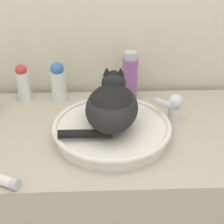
{
  "coord_description": "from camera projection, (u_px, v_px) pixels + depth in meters",
  "views": [
    {
      "loc": [
        0.01,
        -0.63,
        1.44
      ],
      "look_at": [
        0.04,
        0.26,
        0.92
      ],
      "focal_mm": 50.0,
      "sensor_mm": 36.0,
      "label": 1
    }
  ],
  "objects": [
    {
      "name": "wall_back",
      "position": [
        97.0,
        0.0,
        1.24
      ],
      "size": [
        8.0,
        0.05,
        2.4
      ],
      "color": "beige",
      "rests_on": "ground_plane"
    },
    {
      "name": "lotion_bottle_white",
      "position": [
        58.0,
        82.0,
        1.29
      ],
      "size": [
        0.06,
        0.06,
        0.17
      ],
      "color": "silver",
      "rests_on": "vanity_counter"
    },
    {
      "name": "deodorant_stick",
      "position": [
        23.0,
        83.0,
        1.28
      ],
      "size": [
        0.05,
        0.05,
        0.16
      ],
      "color": "silver",
      "rests_on": "vanity_counter"
    },
    {
      "name": "mouthwash_bottle",
      "position": [
        130.0,
        77.0,
        1.29
      ],
      "size": [
        0.06,
        0.06,
        0.21
      ],
      "color": "#93569E",
      "rests_on": "vanity_counter"
    },
    {
      "name": "faucet",
      "position": [
        173.0,
        106.0,
        1.15
      ],
      "size": [
        0.13,
        0.08,
        0.12
      ],
      "rotation": [
        0.0,
        0.0,
        -2.77
      ],
      "color": "silver",
      "rests_on": "vanity_counter"
    },
    {
      "name": "cat",
      "position": [
        112.0,
        103.0,
        1.04
      ],
      "size": [
        0.27,
        0.29,
        0.16
      ],
      "rotation": [
        0.0,
        0.0,
        1.47
      ],
      "color": "black",
      "rests_on": "sink_basin"
    },
    {
      "name": "vanity_counter",
      "position": [
        101.0,
        210.0,
        1.33
      ],
      "size": [
        1.18,
        0.61,
        0.82
      ],
      "color": "#B2A893",
      "rests_on": "ground_plane"
    },
    {
      "name": "sink_basin",
      "position": [
        112.0,
        128.0,
        1.08
      ],
      "size": [
        0.41,
        0.41,
        0.05
      ],
      "color": "white",
      "rests_on": "vanity_counter"
    }
  ]
}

